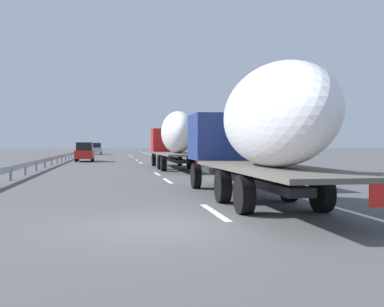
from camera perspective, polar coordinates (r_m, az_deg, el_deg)
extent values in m
plane|color=#4C4C4F|center=(50.42, -8.69, -0.91)|extent=(260.00, 260.00, 0.00)
cube|color=white|center=(12.82, 2.76, -7.16)|extent=(3.20, 0.20, 0.01)
cube|color=white|center=(23.42, -3.00, -3.35)|extent=(3.20, 0.20, 0.01)
cube|color=white|center=(28.86, -4.28, -2.48)|extent=(3.20, 0.20, 0.01)
cube|color=white|center=(45.35, -6.29, -1.14)|extent=(3.20, 0.20, 0.01)
cube|color=white|center=(52.72, -6.78, -0.81)|extent=(3.20, 0.20, 0.01)
cube|color=white|center=(64.86, -7.34, -0.43)|extent=(3.20, 0.20, 0.01)
cube|color=white|center=(78.25, -7.76, -0.14)|extent=(3.20, 0.20, 0.01)
cube|color=white|center=(70.98, -7.55, -0.28)|extent=(3.20, 0.20, 0.01)
cube|color=white|center=(55.79, -3.13, -0.69)|extent=(110.00, 0.20, 0.01)
cube|color=#B21919|center=(39.11, -3.09, 1.64)|extent=(2.40, 2.50, 1.90)
cube|color=black|center=(40.21, -3.28, 2.34)|extent=(0.08, 2.12, 0.80)
cube|color=#262628|center=(36.02, -2.51, -0.68)|extent=(11.53, 0.70, 0.24)
cube|color=#59544C|center=(32.90, -1.82, -0.04)|extent=(10.13, 2.50, 0.12)
ellipsoid|color=white|center=(32.78, -1.79, 2.61)|extent=(6.52, 2.20, 2.92)
cube|color=red|center=(28.06, 1.00, -0.76)|extent=(0.04, 0.56, 0.56)
cylinder|color=black|center=(39.02, -4.69, -0.76)|extent=(1.04, 0.30, 1.04)
cylinder|color=black|center=(39.28, -1.49, -0.74)|extent=(1.04, 0.30, 1.04)
cylinder|color=black|center=(33.98, -3.94, -1.05)|extent=(1.04, 0.35, 1.04)
cylinder|color=black|center=(34.28, -0.27, -1.03)|extent=(1.04, 0.35, 1.04)
cylinder|color=black|center=(31.60, -3.49, -1.22)|extent=(1.04, 0.35, 1.04)
cylinder|color=black|center=(31.91, 0.44, -1.20)|extent=(1.04, 0.35, 1.04)
cube|color=navy|center=(19.62, 3.65, 2.04)|extent=(2.40, 2.50, 1.90)
cube|color=black|center=(20.70, 2.94, 3.38)|extent=(0.08, 2.12, 0.80)
cube|color=#262628|center=(16.77, 6.02, -2.89)|extent=(10.98, 0.70, 0.24)
cube|color=#59544C|center=(13.90, 9.37, -1.81)|extent=(9.54, 2.50, 0.12)
ellipsoid|color=white|center=(13.68, 9.72, 4.56)|extent=(7.57, 2.20, 2.95)
cube|color=red|center=(9.93, 22.23, -4.50)|extent=(0.04, 0.56, 0.56)
cylinder|color=black|center=(19.44, 0.49, -2.76)|extent=(1.04, 0.30, 1.04)
cylinder|color=black|center=(19.95, 6.72, -2.67)|extent=(1.04, 0.30, 1.04)
cylinder|color=black|center=(14.79, 3.79, -4.03)|extent=(1.04, 0.35, 1.04)
cylinder|color=black|center=(15.45, 11.76, -3.82)|extent=(1.04, 0.35, 1.04)
cylinder|color=black|center=(12.48, 6.38, -5.01)|extent=(1.04, 0.35, 1.04)
cylinder|color=black|center=(13.26, 15.59, -4.68)|extent=(1.04, 0.35, 1.04)
cube|color=red|center=(49.79, -12.95, -0.10)|extent=(4.56, 1.79, 0.84)
cube|color=black|center=(49.44, -12.98, 0.86)|extent=(2.51, 1.57, 0.83)
cylinder|color=black|center=(51.26, -13.75, -0.54)|extent=(0.64, 0.22, 0.64)
cylinder|color=black|center=(51.18, -11.98, -0.53)|extent=(0.64, 0.22, 0.64)
cylinder|color=black|center=(48.44, -13.98, -0.64)|extent=(0.64, 0.22, 0.64)
cylinder|color=black|center=(48.35, -12.11, -0.63)|extent=(0.64, 0.22, 0.64)
cube|color=#ADB2B7|center=(82.10, -11.58, 0.42)|extent=(4.46, 1.74, 0.84)
cube|color=black|center=(81.76, -11.59, 1.00)|extent=(2.45, 1.53, 0.82)
cylinder|color=black|center=(83.52, -12.08, 0.14)|extent=(0.64, 0.22, 0.64)
cylinder|color=black|center=(83.47, -11.02, 0.15)|extent=(0.64, 0.22, 0.64)
cylinder|color=black|center=(80.76, -12.16, 0.11)|extent=(0.64, 0.22, 0.64)
cylinder|color=black|center=(80.71, -11.07, 0.11)|extent=(0.64, 0.22, 0.64)
cylinder|color=gray|center=(49.82, -0.94, 0.50)|extent=(0.10, 0.10, 2.46)
cube|color=#2D569E|center=(49.83, -0.94, 2.32)|extent=(0.06, 0.90, 0.70)
cylinder|color=#472D19|center=(96.25, -1.95, 0.59)|extent=(0.36, 0.36, 1.59)
cone|color=#1E5B23|center=(96.26, -1.95, 2.19)|extent=(3.91, 3.91, 3.78)
cylinder|color=#472D19|center=(90.35, -1.10, 0.52)|extent=(0.32, 0.32, 1.50)
cone|color=#286B2D|center=(90.36, -1.10, 2.42)|extent=(3.30, 3.30, 4.50)
cylinder|color=#472D19|center=(70.68, 0.59, 0.32)|extent=(0.29, 0.29, 1.49)
cone|color=#1E5B23|center=(70.70, 0.59, 3.08)|extent=(3.10, 3.10, 5.32)
cylinder|color=#472D19|center=(31.35, 11.80, -0.49)|extent=(0.34, 0.34, 1.90)
cone|color=#286B2D|center=(31.41, 11.83, 5.30)|extent=(3.92, 3.92, 4.44)
cube|color=#9EA0A5|center=(53.63, -15.17, -0.17)|extent=(94.00, 0.06, 0.32)
cube|color=slate|center=(25.33, -21.27, -2.41)|extent=(0.10, 0.10, 0.60)
cube|color=slate|center=(29.34, -19.68, -1.91)|extent=(0.10, 0.10, 0.60)
cube|color=slate|center=(33.37, -18.47, -1.53)|extent=(0.10, 0.10, 0.60)
cube|color=slate|center=(37.41, -17.52, -1.23)|extent=(0.10, 0.10, 0.60)
cube|color=slate|center=(41.46, -16.76, -0.99)|extent=(0.10, 0.10, 0.60)
cube|color=slate|center=(45.51, -16.14, -0.80)|extent=(0.10, 0.10, 0.60)
cube|color=slate|center=(49.57, -15.62, -0.63)|extent=(0.10, 0.10, 0.60)
cube|color=slate|center=(53.64, -15.17, -0.49)|extent=(0.10, 0.10, 0.60)
cube|color=slate|center=(57.71, -14.79, -0.37)|extent=(0.10, 0.10, 0.60)
cube|color=slate|center=(61.78, -14.46, -0.26)|extent=(0.10, 0.10, 0.60)
cube|color=slate|center=(65.85, -14.17, -0.17)|extent=(0.10, 0.10, 0.60)
cube|color=slate|center=(69.93, -13.91, -0.09)|extent=(0.10, 0.10, 0.60)
cube|color=slate|center=(74.00, -13.69, -0.02)|extent=(0.10, 0.10, 0.60)
cube|color=slate|center=(78.08, -13.48, 0.05)|extent=(0.10, 0.10, 0.60)
cube|color=slate|center=(82.16, -13.30, 0.11)|extent=(0.10, 0.10, 0.60)
cube|color=slate|center=(86.24, -13.13, 0.16)|extent=(0.10, 0.10, 0.60)
cube|color=slate|center=(90.32, -12.98, 0.21)|extent=(0.10, 0.10, 0.60)
cube|color=slate|center=(94.40, -12.84, 0.25)|extent=(0.10, 0.10, 0.60)
cube|color=slate|center=(98.48, -12.72, 0.29)|extent=(0.10, 0.10, 0.60)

